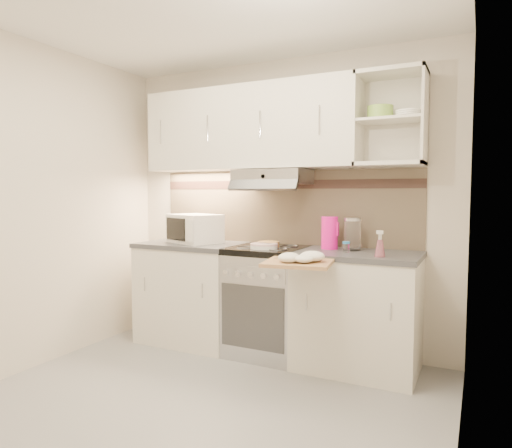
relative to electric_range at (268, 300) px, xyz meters
The scene contains 17 objects.
ground 1.19m from the electric_range, 90.00° to the right, with size 3.00×3.00×0.00m, color gray.
room_shell 1.39m from the electric_range, 89.81° to the right, with size 3.04×2.84×2.52m.
base_cabinet_left 0.75m from the electric_range, behind, with size 0.90×0.60×0.86m, color silver.
worktop_left 0.86m from the electric_range, behind, with size 0.92×0.62×0.04m, color #47474C.
base_cabinet_right 0.75m from the electric_range, ahead, with size 0.90×0.60×0.86m, color silver.
worktop_right 0.86m from the electric_range, ahead, with size 0.92×0.62×0.04m, color #47474C.
electric_range is the anchor object (origin of this frame).
microwave 0.93m from the electric_range, behind, with size 0.54×0.48×0.25m.
watering_can 0.94m from the electric_range, behind, with size 0.27×0.14×0.23m.
plate_stack 0.48m from the electric_range, 82.13° to the right, with size 0.22×0.22×0.05m.
bread_loaf 0.47m from the electric_range, 97.18° to the left, with size 0.18×0.18×0.04m, color #AE7645.
pink_pitcher 0.77m from the electric_range, 11.51° to the left, with size 0.14×0.13×0.26m.
glass_jar 0.90m from the electric_range, ahead, with size 0.13×0.13×0.25m.
spice_jar 0.83m from the electric_range, ahead, with size 0.05×0.05×0.08m.
spray_bottle 1.10m from the electric_range, 10.57° to the right, with size 0.08×0.08×0.20m.
cutting_board 0.82m from the electric_range, 48.06° to the right, with size 0.45×0.40×0.02m, color #AF7D4E.
dish_towel 0.86m from the electric_range, 47.20° to the right, with size 0.29×0.25×0.08m, color silver, non-canonical shape.
Camera 1 is at (1.57, -2.31, 1.35)m, focal length 32.00 mm.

